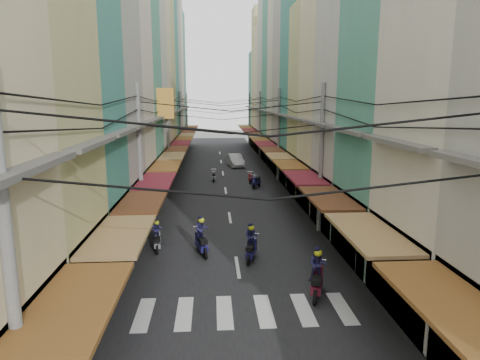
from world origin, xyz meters
name	(u,v)px	position (x,y,z in m)	size (l,w,h in m)	color
ground	(235,252)	(0.00, 0.00, 0.00)	(160.00, 160.00, 0.00)	slate
road	(223,177)	(0.00, 20.00, 0.01)	(10.00, 80.00, 0.02)	black
sidewalk_left	(154,178)	(-6.50, 20.00, 0.03)	(3.00, 80.00, 0.06)	gray
sidewalk_right	(291,176)	(6.50, 20.00, 0.03)	(3.00, 80.00, 0.06)	gray
crosswalk	(244,311)	(0.00, -6.00, 0.03)	(7.55, 2.40, 0.01)	silver
building_row_left	(127,68)	(-7.92, 16.56, 9.78)	(7.80, 67.67, 23.70)	#BBB7AB
building_row_right	(318,73)	(7.92, 16.45, 9.41)	(7.80, 68.98, 22.59)	teal
utility_poles	(225,108)	(0.00, 15.01, 6.59)	(10.20, 66.13, 8.20)	gray
white_car	(235,166)	(1.47, 26.41, 0.00)	(4.69, 1.84, 1.66)	silver
bicycle	(364,247)	(6.52, 0.26, 0.00)	(0.68, 1.81, 1.24)	black
moving_scooters	(238,225)	(0.33, 2.71, 0.54)	(7.13, 24.84, 1.94)	black
parked_scooters	(344,281)	(3.96, -4.68, 0.45)	(12.76, 12.99, 0.92)	black
pedestrians	(154,211)	(-4.40, 4.00, 1.05)	(12.41, 26.37, 2.23)	#29212C
market_umbrella	(366,223)	(5.65, -2.16, 1.97)	(2.12, 2.12, 2.23)	#B2B2B7
traffic_sign	(357,231)	(5.01, -2.95, 1.88)	(0.10, 0.57, 2.62)	gray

